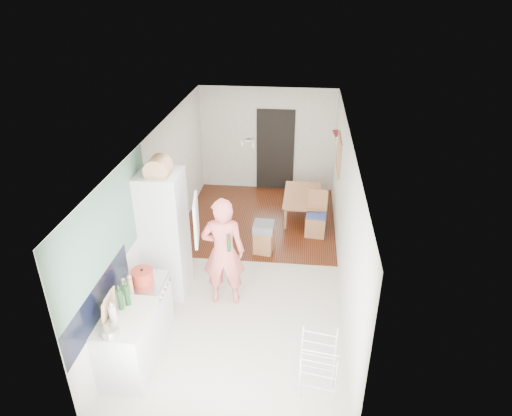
% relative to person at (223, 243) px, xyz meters
% --- Properties ---
extents(room_shell, '(3.20, 7.00, 2.50)m').
position_rel_person_xyz_m(room_shell, '(0.30, 0.95, 0.15)').
color(room_shell, white).
rests_on(room_shell, ground).
extents(floor, '(3.20, 7.00, 0.01)m').
position_rel_person_xyz_m(floor, '(0.30, 0.95, -1.10)').
color(floor, beige).
rests_on(floor, ground).
extents(wood_floor_overlay, '(3.20, 3.30, 0.01)m').
position_rel_person_xyz_m(wood_floor_overlay, '(0.30, 2.80, -1.09)').
color(wood_floor_overlay, '#612F13').
rests_on(wood_floor_overlay, room_shell).
extents(sage_wall_panel, '(0.02, 3.00, 1.30)m').
position_rel_person_xyz_m(sage_wall_panel, '(-1.29, -1.05, 0.75)').
color(sage_wall_panel, slate).
rests_on(sage_wall_panel, room_shell).
extents(tile_splashback, '(0.02, 1.90, 0.50)m').
position_rel_person_xyz_m(tile_splashback, '(-1.29, -1.60, 0.05)').
color(tile_splashback, black).
rests_on(tile_splashback, room_shell).
extents(doorway_recess, '(0.90, 0.04, 2.00)m').
position_rel_person_xyz_m(doorway_recess, '(0.50, 4.43, -0.10)').
color(doorway_recess, black).
rests_on(doorway_recess, room_shell).
extents(base_cabinet, '(0.60, 0.90, 0.86)m').
position_rel_person_xyz_m(base_cabinet, '(-1.00, -1.60, -0.67)').
color(base_cabinet, silver).
rests_on(base_cabinet, room_shell).
extents(worktop, '(0.62, 0.92, 0.06)m').
position_rel_person_xyz_m(worktop, '(-1.00, -1.60, -0.21)').
color(worktop, silver).
rests_on(worktop, room_shell).
extents(range_cooker, '(0.60, 0.60, 0.88)m').
position_rel_person_xyz_m(range_cooker, '(-1.00, -0.85, -0.66)').
color(range_cooker, silver).
rests_on(range_cooker, room_shell).
extents(cooker_top, '(0.60, 0.60, 0.04)m').
position_rel_person_xyz_m(cooker_top, '(-1.00, -0.85, -0.20)').
color(cooker_top, silver).
rests_on(cooker_top, room_shell).
extents(fridge_housing, '(0.66, 0.66, 2.15)m').
position_rel_person_xyz_m(fridge_housing, '(-0.97, 0.17, -0.02)').
color(fridge_housing, silver).
rests_on(fridge_housing, room_shell).
extents(fridge_door, '(0.14, 0.56, 0.70)m').
position_rel_person_xyz_m(fridge_door, '(-0.36, -0.13, 0.45)').
color(fridge_door, silver).
rests_on(fridge_door, room_shell).
extents(fridge_interior, '(0.02, 0.52, 0.66)m').
position_rel_person_xyz_m(fridge_interior, '(-0.66, 0.17, 0.45)').
color(fridge_interior, white).
rests_on(fridge_interior, room_shell).
extents(pinboard, '(0.03, 0.90, 0.70)m').
position_rel_person_xyz_m(pinboard, '(1.88, 2.85, 0.45)').
color(pinboard, tan).
rests_on(pinboard, room_shell).
extents(pinboard_frame, '(0.00, 0.94, 0.74)m').
position_rel_person_xyz_m(pinboard_frame, '(1.86, 2.85, 0.45)').
color(pinboard_frame, '#B06741').
rests_on(pinboard_frame, room_shell).
extents(wall_sconce, '(0.18, 0.18, 0.16)m').
position_rel_person_xyz_m(wall_sconce, '(1.84, 3.50, 0.65)').
color(wall_sconce, maroon).
rests_on(wall_sconce, room_shell).
extents(person, '(0.84, 0.59, 2.19)m').
position_rel_person_xyz_m(person, '(0.00, 0.00, 0.00)').
color(person, '#ED6B67').
rests_on(person, floor).
extents(dining_table, '(0.69, 1.22, 0.43)m').
position_rel_person_xyz_m(dining_table, '(1.22, 3.07, -0.88)').
color(dining_table, '#B06741').
rests_on(dining_table, floor).
extents(dining_chair, '(0.43, 0.43, 0.94)m').
position_rel_person_xyz_m(dining_chair, '(1.49, 2.27, -0.63)').
color(dining_chair, '#B06741').
rests_on(dining_chair, floor).
extents(stool, '(0.40, 0.40, 0.45)m').
position_rel_person_xyz_m(stool, '(0.50, 1.51, -0.87)').
color(stool, '#B06741').
rests_on(stool, floor).
extents(grey_drape, '(0.39, 0.39, 0.17)m').
position_rel_person_xyz_m(grey_drape, '(0.49, 1.52, -0.56)').
color(grey_drape, gray).
rests_on(grey_drape, stool).
extents(drying_rack, '(0.50, 0.47, 0.87)m').
position_rel_person_xyz_m(drying_rack, '(1.47, -1.72, -0.66)').
color(drying_rack, silver).
rests_on(drying_rack, floor).
extents(bread_bin, '(0.38, 0.36, 0.20)m').
position_rel_person_xyz_m(bread_bin, '(-0.94, 0.11, 1.15)').
color(bread_bin, tan).
rests_on(bread_bin, fridge_housing).
extents(red_casserole, '(0.33, 0.33, 0.18)m').
position_rel_person_xyz_m(red_casserole, '(-1.00, -0.85, -0.09)').
color(red_casserole, red).
rests_on(red_casserole, cooker_top).
extents(steel_pan, '(0.21, 0.21, 0.11)m').
position_rel_person_xyz_m(steel_pan, '(-1.04, -1.94, -0.12)').
color(steel_pan, silver).
rests_on(steel_pan, worktop).
extents(held_bottle, '(0.06, 0.06, 0.28)m').
position_rel_person_xyz_m(held_bottle, '(0.12, -0.18, 0.12)').
color(held_bottle, '#17431C').
rests_on(held_bottle, person).
extents(bottle_a, '(0.09, 0.09, 0.31)m').
position_rel_person_xyz_m(bottle_a, '(-1.03, -1.36, -0.02)').
color(bottle_a, '#17431C').
rests_on(bottle_a, worktop).
extents(bottle_b, '(0.08, 0.08, 0.30)m').
position_rel_person_xyz_m(bottle_b, '(-1.09, -1.46, -0.03)').
color(bottle_b, '#17431C').
rests_on(bottle_b, worktop).
extents(bottle_c, '(0.10, 0.10, 0.23)m').
position_rel_person_xyz_m(bottle_c, '(-1.09, -1.69, -0.06)').
color(bottle_c, silver).
rests_on(bottle_c, worktop).
extents(pepper_mill_front, '(0.07, 0.07, 0.20)m').
position_rel_person_xyz_m(pepper_mill_front, '(-1.15, -1.16, -0.08)').
color(pepper_mill_front, tan).
rests_on(pepper_mill_front, worktop).
extents(pepper_mill_back, '(0.08, 0.08, 0.23)m').
position_rel_person_xyz_m(pepper_mill_back, '(-1.07, -1.13, -0.06)').
color(pepper_mill_back, tan).
rests_on(pepper_mill_back, worktop).
extents(chopping_boards, '(0.06, 0.29, 0.39)m').
position_rel_person_xyz_m(chopping_boards, '(-1.15, -1.67, 0.02)').
color(chopping_boards, tan).
rests_on(chopping_boards, worktop).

